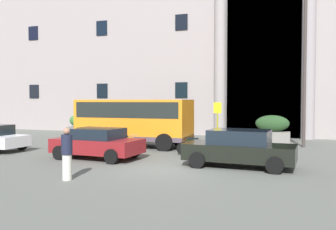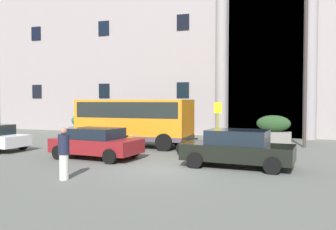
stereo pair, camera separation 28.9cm
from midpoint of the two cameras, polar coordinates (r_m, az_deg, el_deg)
ground_plane at (r=14.09m, az=-0.14°, el=-8.56°), size 80.00×64.00×0.12m
office_building_facade at (r=31.24m, az=11.25°, el=11.59°), size 41.97×9.69×15.28m
orange_minibus at (r=20.41m, az=-4.85°, el=-0.52°), size 6.32×2.84×2.63m
bus_stop_sign at (r=20.58m, az=8.25°, el=-0.64°), size 0.44×0.08×2.47m
hedge_planter_entrance_right at (r=23.35m, az=16.59°, el=-2.16°), size 2.13×0.93×1.67m
hedge_planter_far_west at (r=25.94m, az=-5.16°, el=-1.65°), size 2.17×1.00×1.64m
hedge_planter_west at (r=27.98m, az=-13.32°, el=-1.52°), size 1.55×0.99×1.53m
hedge_planter_east at (r=24.55m, az=2.33°, el=-1.97°), size 1.49×0.94×1.55m
parked_coupe_end at (r=14.39m, az=11.45°, el=-5.14°), size 4.32×2.18×1.46m
parked_compact_extra at (r=16.48m, az=-10.71°, el=-4.31°), size 4.05×2.33×1.36m
motorcycle_far_end at (r=18.48m, az=-6.36°, el=-4.35°), size 1.88×0.67×0.89m
scooter_by_planter at (r=17.15m, az=4.70°, el=-4.86°), size 1.91×0.55×0.89m
pedestrian_man_crossing at (r=12.33m, az=-15.44°, el=-5.85°), size 0.36×0.36×1.72m
lamppost_plaza_centre at (r=21.39m, az=21.23°, el=8.67°), size 0.40×0.40×8.74m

